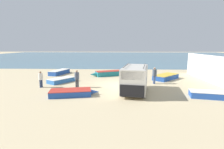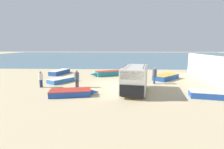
{
  "view_description": "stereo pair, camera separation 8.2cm",
  "coord_description": "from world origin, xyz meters",
  "px_view_note": "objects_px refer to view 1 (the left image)",
  "views": [
    {
      "loc": [
        0.38,
        -18.76,
        4.17
      ],
      "look_at": [
        -0.37,
        0.32,
        1.0
      ],
      "focal_mm": 28.0,
      "sensor_mm": 36.0,
      "label": 1
    },
    {
      "loc": [
        0.46,
        -18.76,
        4.17
      ],
      "look_at": [
        -0.37,
        0.32,
        1.0
      ],
      "focal_mm": 28.0,
      "sensor_mm": 36.0,
      "label": 2
    }
  ],
  "objects_px": {
    "fishing_rowboat_0": "(219,95)",
    "fishing_rowboat_1": "(62,80)",
    "fisherman_1": "(154,74)",
    "fishing_rowboat_5": "(166,77)",
    "parked_van": "(135,78)",
    "fishing_rowboat_3": "(72,93)",
    "fishing_rowboat_4": "(60,72)",
    "fisherman_2": "(77,77)",
    "fisherman_0": "(41,78)",
    "fishing_rowboat_2": "(109,73)"
  },
  "relations": [
    {
      "from": "parked_van",
      "to": "fishing_rowboat_4",
      "type": "height_order",
      "value": "parked_van"
    },
    {
      "from": "parked_van",
      "to": "fishing_rowboat_4",
      "type": "distance_m",
      "value": 14.19
    },
    {
      "from": "fishing_rowboat_1",
      "to": "fisherman_0",
      "type": "height_order",
      "value": "fisherman_0"
    },
    {
      "from": "fishing_rowboat_0",
      "to": "fishing_rowboat_5",
      "type": "bearing_deg",
      "value": 116.6
    },
    {
      "from": "fishing_rowboat_0",
      "to": "fishing_rowboat_4",
      "type": "relative_size",
      "value": 1.12
    },
    {
      "from": "fisherman_1",
      "to": "fishing_rowboat_1",
      "type": "bearing_deg",
      "value": -17.71
    },
    {
      "from": "parked_van",
      "to": "fishing_rowboat_1",
      "type": "relative_size",
      "value": 1.42
    },
    {
      "from": "fishing_rowboat_0",
      "to": "fishing_rowboat_1",
      "type": "height_order",
      "value": "fishing_rowboat_0"
    },
    {
      "from": "fishing_rowboat_3",
      "to": "fishing_rowboat_4",
      "type": "distance_m",
      "value": 12.05
    },
    {
      "from": "fishing_rowboat_2",
      "to": "fishing_rowboat_3",
      "type": "height_order",
      "value": "fishing_rowboat_2"
    },
    {
      "from": "fishing_rowboat_3",
      "to": "fishing_rowboat_5",
      "type": "xyz_separation_m",
      "value": [
        9.92,
        7.67,
        0.05
      ]
    },
    {
      "from": "fishing_rowboat_2",
      "to": "fishing_rowboat_4",
      "type": "distance_m",
      "value": 7.45
    },
    {
      "from": "fishing_rowboat_2",
      "to": "fisherman_1",
      "type": "bearing_deg",
      "value": 112.52
    },
    {
      "from": "fishing_rowboat_4",
      "to": "fishing_rowboat_5",
      "type": "bearing_deg",
      "value": -87.94
    },
    {
      "from": "fishing_rowboat_2",
      "to": "fisherman_1",
      "type": "xyz_separation_m",
      "value": [
        5.23,
        -5.05,
        0.75
      ]
    },
    {
      "from": "fishing_rowboat_1",
      "to": "fisherman_2",
      "type": "distance_m",
      "value": 3.54
    },
    {
      "from": "parked_van",
      "to": "fisherman_0",
      "type": "height_order",
      "value": "parked_van"
    },
    {
      "from": "parked_van",
      "to": "fisherman_1",
      "type": "distance_m",
      "value": 4.47
    },
    {
      "from": "fisherman_1",
      "to": "fishing_rowboat_4",
      "type": "bearing_deg",
      "value": -41.21
    },
    {
      "from": "fishing_rowboat_2",
      "to": "fisherman_1",
      "type": "distance_m",
      "value": 7.31
    },
    {
      "from": "fisherman_1",
      "to": "fishing_rowboat_2",
      "type": "bearing_deg",
      "value": -59.09
    },
    {
      "from": "fishing_rowboat_4",
      "to": "fisherman_0",
      "type": "distance_m",
      "value": 8.41
    },
    {
      "from": "parked_van",
      "to": "fishing_rowboat_1",
      "type": "bearing_deg",
      "value": -107.28
    },
    {
      "from": "fishing_rowboat_0",
      "to": "fishing_rowboat_1",
      "type": "xyz_separation_m",
      "value": [
        -14.59,
        5.7,
        -0.01
      ]
    },
    {
      "from": "fishing_rowboat_3",
      "to": "fisherman_2",
      "type": "bearing_deg",
      "value": 83.12
    },
    {
      "from": "fishing_rowboat_2",
      "to": "fishing_rowboat_5",
      "type": "distance_m",
      "value": 7.64
    },
    {
      "from": "fishing_rowboat_1",
      "to": "fisherman_0",
      "type": "relative_size",
      "value": 2.18
    },
    {
      "from": "fishing_rowboat_5",
      "to": "fisherman_0",
      "type": "relative_size",
      "value": 2.46
    },
    {
      "from": "fishing_rowboat_0",
      "to": "fisherman_2",
      "type": "distance_m",
      "value": 12.67
    },
    {
      "from": "parked_van",
      "to": "fishing_rowboat_3",
      "type": "relative_size",
      "value": 1.21
    },
    {
      "from": "fishing_rowboat_5",
      "to": "fisherman_0",
      "type": "xyz_separation_m",
      "value": [
        -13.78,
        -4.93,
        0.67
      ]
    },
    {
      "from": "parked_van",
      "to": "fishing_rowboat_2",
      "type": "height_order",
      "value": "parked_van"
    },
    {
      "from": "fishing_rowboat_0",
      "to": "fishing_rowboat_2",
      "type": "xyz_separation_m",
      "value": [
        -9.38,
        10.27,
        0.08
      ]
    },
    {
      "from": "fishing_rowboat_4",
      "to": "fisherman_1",
      "type": "relative_size",
      "value": 2.49
    },
    {
      "from": "fishing_rowboat_0",
      "to": "fisherman_1",
      "type": "relative_size",
      "value": 2.79
    },
    {
      "from": "fishing_rowboat_5",
      "to": "fishing_rowboat_0",
      "type": "bearing_deg",
      "value": -121.91
    },
    {
      "from": "fishing_rowboat_0",
      "to": "fishing_rowboat_1",
      "type": "bearing_deg",
      "value": 170.65
    },
    {
      "from": "fisherman_0",
      "to": "fishing_rowboat_1",
      "type": "bearing_deg",
      "value": -74.83
    },
    {
      "from": "fisherman_2",
      "to": "parked_van",
      "type": "bearing_deg",
      "value": 61.2
    },
    {
      "from": "fishing_rowboat_0",
      "to": "fishing_rowboat_5",
      "type": "height_order",
      "value": "fishing_rowboat_5"
    },
    {
      "from": "parked_van",
      "to": "fisherman_0",
      "type": "xyz_separation_m",
      "value": [
        -9.26,
        1.56,
        -0.31
      ]
    },
    {
      "from": "parked_van",
      "to": "fisherman_1",
      "type": "relative_size",
      "value": 2.79
    },
    {
      "from": "fishing_rowboat_1",
      "to": "fisherman_0",
      "type": "xyz_separation_m",
      "value": [
        -1.28,
        -2.64,
        0.73
      ]
    },
    {
      "from": "fisherman_0",
      "to": "fishing_rowboat_3",
      "type": "bearing_deg",
      "value": -174.34
    },
    {
      "from": "fishing_rowboat_0",
      "to": "fishing_rowboat_4",
      "type": "height_order",
      "value": "fishing_rowboat_4"
    },
    {
      "from": "fishing_rowboat_0",
      "to": "fishing_rowboat_5",
      "type": "distance_m",
      "value": 8.25
    },
    {
      "from": "fishing_rowboat_4",
      "to": "fisherman_2",
      "type": "relative_size",
      "value": 2.59
    },
    {
      "from": "fishing_rowboat_4",
      "to": "fisherman_2",
      "type": "xyz_separation_m",
      "value": [
        4.5,
        -8.22,
        0.74
      ]
    },
    {
      "from": "fishing_rowboat_4",
      "to": "fisherman_0",
      "type": "relative_size",
      "value": 2.77
    },
    {
      "from": "fisherman_2",
      "to": "fishing_rowboat_1",
      "type": "bearing_deg",
      "value": -149.34
    }
  ]
}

